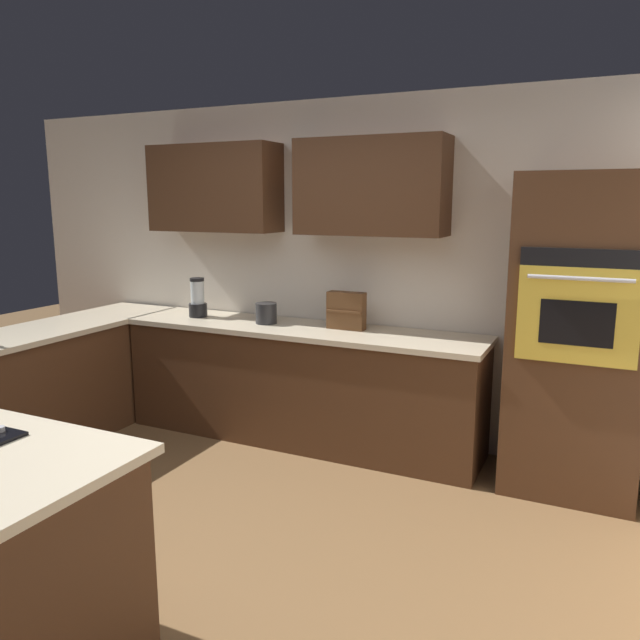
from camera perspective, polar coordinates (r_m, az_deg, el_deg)
ground_plane at (r=3.59m, az=-13.76°, el=-20.21°), size 14.00×14.00×0.00m
wall_back at (r=4.87m, az=0.16°, el=6.48°), size 6.00×0.44×2.60m
lower_cabinets_back at (r=4.79m, az=-1.86°, el=-6.16°), size 2.80×0.60×0.86m
countertop_back at (r=4.68m, az=-1.89°, el=-0.88°), size 2.84×0.64×0.04m
lower_cabinets_side at (r=5.00m, az=-26.44°, el=-6.60°), size 0.60×2.90×0.86m
countertop_side at (r=4.89m, az=-26.88°, el=-1.56°), size 0.64×2.94×0.04m
wall_oven at (r=4.15m, az=22.77°, el=-1.46°), size 0.80×0.66×2.01m
blender at (r=5.16m, az=-11.27°, el=1.82°), size 0.15×0.15×0.32m
spice_rack at (r=4.57m, az=2.45°, el=0.87°), size 0.28×0.11×0.28m
kettle at (r=4.81m, az=-5.01°, el=0.64°), size 0.17×0.17×0.16m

